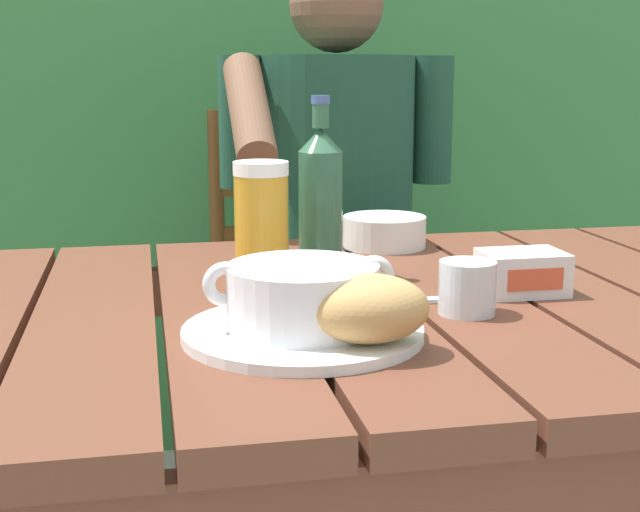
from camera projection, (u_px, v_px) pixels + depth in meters
The scene contains 12 objects.
dining_table at pixel (342, 364), 1.16m from camera, with size 1.40×0.85×0.72m.
chair_near_diner at pixel (321, 306), 2.04m from camera, with size 0.48×0.42×0.92m.
person_eating at pixel (338, 210), 1.80m from camera, with size 0.48×0.47×1.25m.
serving_plate at pixel (303, 332), 0.98m from camera, with size 0.27×0.27×0.01m.
soup_bowl at pixel (303, 295), 0.97m from camera, with size 0.22×0.17×0.08m.
bread_roll at pixel (369, 308), 0.91m from camera, with size 0.13×0.10×0.07m.
beer_glass at pixel (261, 224), 1.20m from camera, with size 0.08×0.08×0.17m.
beer_bottle at pixel (318, 200), 1.25m from camera, with size 0.06×0.06×0.26m.
water_glass_small at pixel (467, 288), 1.07m from camera, with size 0.07×0.07×0.06m.
butter_tub at pixel (522, 273), 1.17m from camera, with size 0.11×0.08×0.06m.
table_knife at pixel (410, 300), 1.12m from camera, with size 0.15×0.02×0.01m.
diner_bowl at pixel (384, 232), 1.47m from camera, with size 0.14×0.14×0.05m.
Camera 1 is at (-0.25, -1.07, 1.01)m, focal length 49.42 mm.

